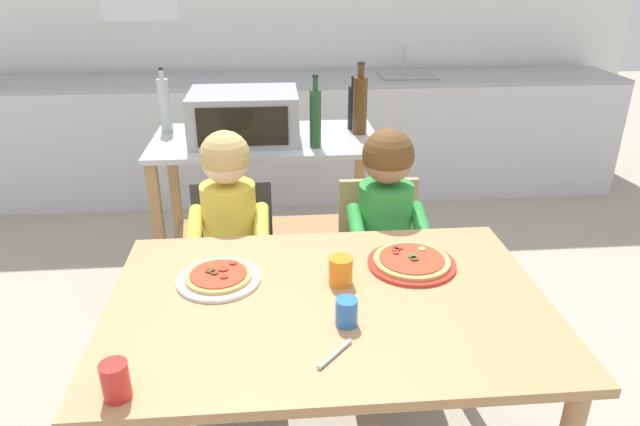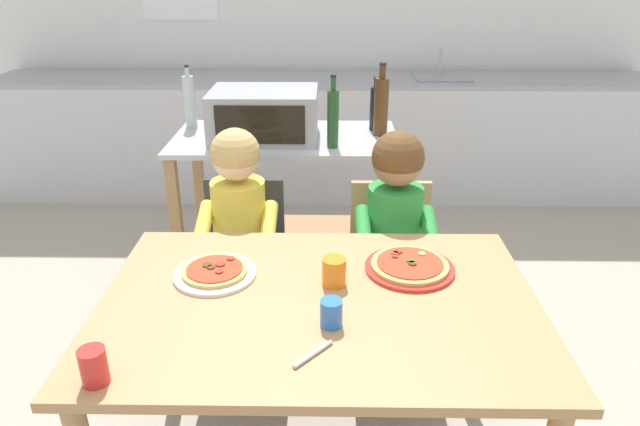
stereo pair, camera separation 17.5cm
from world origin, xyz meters
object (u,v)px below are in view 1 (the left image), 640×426
at_px(kitchen_island_cart, 268,191).
at_px(drinking_cup_orange, 341,271).
at_px(bottle_tall_green_wine, 165,105).
at_px(drinking_cup_blue, 347,312).
at_px(pizza_plate_red_rimmed, 411,262).
at_px(bottle_dark_olive_oil, 315,117).
at_px(drinking_cup_red, 116,381).
at_px(child_in_yellow_shirt, 229,231).
at_px(dining_table, 328,326).
at_px(bottle_brown_beer, 354,106).
at_px(child_in_green_shirt, 387,226).
at_px(dining_chair_right, 380,260).
at_px(pizza_plate_white, 219,278).
at_px(toaster_oven, 244,116).
at_px(bottle_slim_sauce, 360,104).
at_px(dining_chair_left, 234,263).
at_px(serving_spoon, 335,354).

height_order(kitchen_island_cart, drinking_cup_orange, kitchen_island_cart).
height_order(bottle_tall_green_wine, drinking_cup_blue, bottle_tall_green_wine).
distance_m(bottle_tall_green_wine, pizza_plate_red_rimmed, 1.62).
distance_m(bottle_dark_olive_oil, drinking_cup_red, 1.61).
height_order(pizza_plate_red_rimmed, drinking_cup_red, drinking_cup_red).
xyz_separation_m(bottle_tall_green_wine, child_in_yellow_shirt, (0.35, -0.83, -0.32)).
bearing_deg(dining_table, bottle_brown_beer, 79.21).
bearing_deg(dining_table, child_in_green_shirt, 63.17).
relative_size(child_in_green_shirt, drinking_cup_orange, 11.81).
relative_size(kitchen_island_cart, drinking_cup_orange, 12.32).
bearing_deg(dining_chair_right, drinking_cup_orange, -112.16).
xyz_separation_m(bottle_dark_olive_oil, drinking_cup_red, (-0.58, -1.48, -0.22)).
distance_m(pizza_plate_white, drinking_cup_orange, 0.39).
bearing_deg(child_in_yellow_shirt, bottle_dark_olive_oil, 52.46).
distance_m(toaster_oven, drinking_cup_red, 1.66).
xyz_separation_m(dining_chair_right, drinking_cup_orange, (-0.25, -0.61, 0.31)).
relative_size(toaster_oven, bottle_dark_olive_oil, 1.52).
distance_m(bottle_slim_sauce, child_in_yellow_shirt, 1.00).
xyz_separation_m(bottle_slim_sauce, drinking_cup_blue, (-0.25, -1.45, -0.23)).
bearing_deg(child_in_green_shirt, bottle_tall_green_wine, 139.16).
distance_m(bottle_dark_olive_oil, dining_chair_right, 0.72).
bearing_deg(drinking_cup_blue, child_in_yellow_shirt, 116.88).
bearing_deg(dining_table, drinking_cup_orange, 61.92).
relative_size(dining_table, pizza_plate_white, 4.96).
bearing_deg(child_in_yellow_shirt, bottle_tall_green_wine, 112.93).
distance_m(dining_chair_left, drinking_cup_blue, 0.98).
height_order(dining_chair_right, pizza_plate_white, dining_chair_right).
xyz_separation_m(toaster_oven, child_in_yellow_shirt, (-0.05, -0.65, -0.30)).
bearing_deg(drinking_cup_red, kitchen_island_cart, 78.20).
height_order(bottle_slim_sauce, drinking_cup_orange, bottle_slim_sauce).
bearing_deg(dining_chair_left, drinking_cup_blue, -66.35).
xyz_separation_m(toaster_oven, pizza_plate_white, (-0.05, -1.13, -0.23)).
distance_m(kitchen_island_cart, toaster_oven, 0.42).
distance_m(dining_chair_left, pizza_plate_red_rimmed, 0.88).
bearing_deg(pizza_plate_white, child_in_yellow_shirt, 90.01).
relative_size(toaster_oven, child_in_yellow_shirt, 0.48).
distance_m(bottle_tall_green_wine, dining_chair_right, 1.34).
bearing_deg(kitchen_island_cart, bottle_slim_sauce, 4.08).
height_order(bottle_dark_olive_oil, bottle_brown_beer, bottle_dark_olive_oil).
height_order(pizza_plate_red_rimmed, drinking_cup_blue, drinking_cup_blue).
height_order(bottle_tall_green_wine, dining_table, bottle_tall_green_wine).
bearing_deg(toaster_oven, drinking_cup_red, -98.62).
bearing_deg(child_in_green_shirt, bottle_slim_sauce, 90.85).
xyz_separation_m(bottle_dark_olive_oil, bottle_tall_green_wine, (-0.74, 0.33, -0.01)).
relative_size(toaster_oven, dining_chair_left, 0.63).
height_order(bottle_tall_green_wine, dining_chair_right, bottle_tall_green_wine).
height_order(drinking_cup_blue, drinking_cup_orange, drinking_cup_orange).
distance_m(dining_table, serving_spoon, 0.29).
height_order(bottle_brown_beer, drinking_cup_blue, bottle_brown_beer).
bearing_deg(drinking_cup_blue, pizza_plate_white, 144.75).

